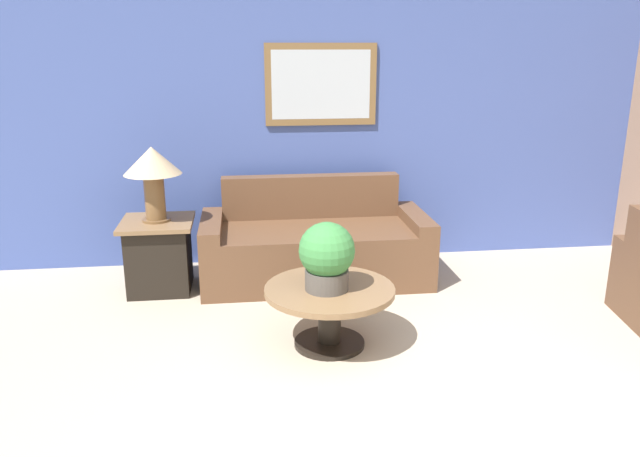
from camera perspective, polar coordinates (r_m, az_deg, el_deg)
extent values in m
cube|color=#42569E|center=(6.00, 2.87, 9.37)|extent=(7.61, 0.06, 2.60)
cube|color=brown|center=(5.88, 0.09, 13.02)|extent=(1.03, 0.03, 0.74)
cube|color=#B2BCC6|center=(5.86, 0.10, 13.01)|extent=(0.91, 0.01, 0.62)
cube|color=brown|center=(5.57, -0.43, -2.32)|extent=(1.63, 0.90, 0.49)
cube|color=brown|center=(5.80, -0.86, 2.98)|extent=(1.63, 0.16, 0.39)
cube|color=brown|center=(5.53, -9.81, -2.18)|extent=(0.18, 0.90, 0.59)
cube|color=brown|center=(5.73, 8.63, -1.46)|extent=(0.18, 0.90, 0.59)
cylinder|color=black|center=(4.48, 0.86, -10.40)|extent=(0.50, 0.50, 0.03)
cylinder|color=black|center=(4.40, 0.87, -8.10)|extent=(0.16, 0.16, 0.37)
cylinder|color=brown|center=(4.32, 0.88, -5.65)|extent=(0.90, 0.90, 0.04)
cube|color=black|center=(5.52, -14.47, -2.56)|extent=(0.51, 0.51, 0.58)
cube|color=brown|center=(5.43, -14.70, 0.52)|extent=(0.60, 0.60, 0.03)
cylinder|color=brown|center=(5.42, -14.72, 0.80)|extent=(0.24, 0.24, 0.02)
cylinder|color=brown|center=(5.37, -14.87, 2.85)|extent=(0.17, 0.17, 0.38)
cone|color=tan|center=(5.31, -15.11, 6.03)|extent=(0.47, 0.47, 0.23)
cylinder|color=#4C4742|center=(4.25, 0.62, -4.70)|extent=(0.30, 0.30, 0.14)
sphere|color=#387A3D|center=(4.18, 0.63, -1.99)|extent=(0.38, 0.38, 0.38)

